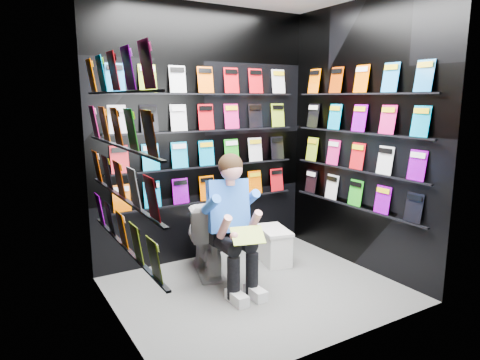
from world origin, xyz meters
TOP-DOWN VIEW (x-y plane):
  - floor at (0.00, 0.00)m, footprint 2.40×2.40m
  - wall_back at (0.00, 1.00)m, footprint 2.40×0.04m
  - wall_front at (0.00, -1.00)m, footprint 2.40×0.04m
  - wall_left at (-1.20, 0.00)m, footprint 0.04×2.00m
  - wall_right at (1.20, 0.00)m, footprint 0.04×2.00m
  - comics_back at (0.00, 0.97)m, footprint 2.10×0.06m
  - comics_left at (-1.17, 0.00)m, footprint 0.06×1.70m
  - comics_right at (1.17, 0.00)m, footprint 0.06×1.70m
  - toilet at (-0.19, 0.58)m, footprint 0.61×0.84m
  - longbox at (0.51, 0.47)m, footprint 0.33×0.48m
  - longbox_lid at (0.51, 0.47)m, footprint 0.36×0.50m
  - reader at (-0.19, 0.20)m, footprint 0.65×0.80m
  - held_comic at (-0.19, -0.15)m, footprint 0.30×0.23m

SIDE VIEW (x-z plane):
  - floor at x=0.00m, z-range 0.00..0.00m
  - longbox at x=0.51m, z-range 0.00..0.33m
  - longbox_lid at x=0.51m, z-range 0.33..0.36m
  - toilet at x=-0.19m, z-range 0.00..0.73m
  - held_comic at x=-0.19m, z-range 0.52..0.64m
  - reader at x=-0.19m, z-range 0.10..1.38m
  - wall_back at x=0.00m, z-range 0.00..2.60m
  - wall_front at x=0.00m, z-range 0.00..2.60m
  - wall_left at x=-1.20m, z-range 0.00..2.60m
  - wall_right at x=1.20m, z-range 0.00..2.60m
  - comics_back at x=0.00m, z-range 0.62..1.99m
  - comics_left at x=-1.17m, z-range 0.62..1.99m
  - comics_right at x=1.17m, z-range 0.62..1.99m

